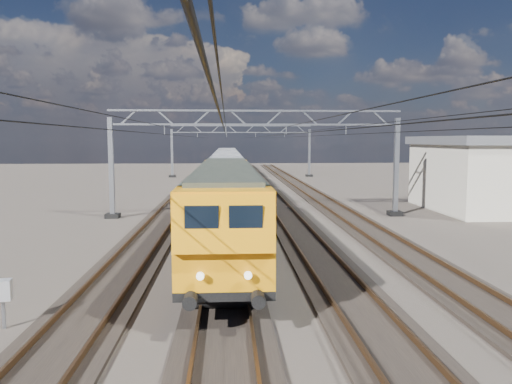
{
  "coord_description": "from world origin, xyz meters",
  "views": [
    {
      "loc": [
        -1.9,
        -29.09,
        5.15
      ],
      "look_at": [
        -0.4,
        -2.95,
        2.4
      ],
      "focal_mm": 35.0,
      "sensor_mm": 36.0,
      "label": 1
    }
  ],
  "objects": [
    {
      "name": "track_inner_east",
      "position": [
        2.0,
        0.0,
        0.07
      ],
      "size": [
        2.6,
        140.0,
        0.3
      ],
      "color": "black",
      "rests_on": "ground"
    },
    {
      "name": "hopper_wagon_mid",
      "position": [
        -2.0,
        25.26,
        2.23
      ],
      "size": [
        3.38,
        13.0,
        3.25
      ],
      "color": "black",
      "rests_on": "ground"
    },
    {
      "name": "catenary_gantry_mid",
      "position": [
        0.0,
        4.0,
        3.91
      ],
      "size": [
        19.9,
        0.9,
        7.11
      ],
      "color": "gray",
      "rests_on": "ground"
    },
    {
      "name": "ground",
      "position": [
        0.0,
        0.0,
        0.0
      ],
      "size": [
        160.0,
        160.0,
        0.0
      ],
      "primitive_type": "plane",
      "color": "black",
      "rests_on": "ground"
    },
    {
      "name": "locomotive",
      "position": [
        -2.0,
        -6.64,
        2.33
      ],
      "size": [
        2.76,
        21.1,
        3.62
      ],
      "color": "black",
      "rests_on": "ground"
    },
    {
      "name": "track_outer_west",
      "position": [
        -6.0,
        0.0,
        0.07
      ],
      "size": [
        2.6,
        140.0,
        0.3
      ],
      "color": "black",
      "rests_on": "ground"
    },
    {
      "name": "track_loco",
      "position": [
        -2.0,
        0.0,
        0.07
      ],
      "size": [
        2.6,
        140.0,
        0.3
      ],
      "color": "black",
      "rests_on": "ground"
    },
    {
      "name": "trackside_cabinet",
      "position": [
        -8.04,
        -15.51,
        1.04
      ],
      "size": [
        0.51,
        0.42,
        1.36
      ],
      "rotation": [
        0.0,
        0.0,
        0.18
      ],
      "color": "gray",
      "rests_on": "ground"
    },
    {
      "name": "catenary_gantry_far",
      "position": [
        0.0,
        40.0,
        3.91
      ],
      "size": [
        19.9,
        0.9,
        7.11
      ],
      "color": "gray",
      "rests_on": "ground"
    },
    {
      "name": "track_outer_east",
      "position": [
        6.0,
        0.0,
        0.07
      ],
      "size": [
        2.6,
        140.0,
        0.3
      ],
      "color": "black",
      "rests_on": "ground"
    },
    {
      "name": "hopper_wagon_fourth",
      "position": [
        -2.0,
        53.66,
        2.23
      ],
      "size": [
        3.38,
        13.0,
        3.25
      ],
      "color": "black",
      "rests_on": "ground"
    },
    {
      "name": "hopper_wagon_third",
      "position": [
        -2.0,
        39.46,
        2.23
      ],
      "size": [
        3.38,
        13.0,
        3.25
      ],
      "color": "black",
      "rests_on": "ground"
    },
    {
      "name": "overhead_wires",
      "position": [
        0.0,
        8.0,
        5.75
      ],
      "size": [
        12.03,
        140.0,
        0.53
      ],
      "color": "black",
      "rests_on": "ground"
    },
    {
      "name": "hopper_wagon_lead",
      "position": [
        -2.0,
        11.06,
        2.23
      ],
      "size": [
        3.38,
        13.0,
        3.25
      ],
      "color": "black",
      "rests_on": "ground"
    }
  ]
}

